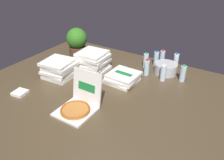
# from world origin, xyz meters

# --- Properties ---
(ground_plane) EXTENTS (3.20, 2.40, 0.02)m
(ground_plane) POSITION_xyz_m (0.00, 0.00, -0.01)
(ground_plane) COLOR #4C3D28
(open_pizza_box) EXTENTS (0.35, 0.42, 0.36)m
(open_pizza_box) POSITION_xyz_m (-0.13, -0.38, 0.07)
(open_pizza_box) COLOR white
(open_pizza_box) RESTS_ON ground_plane
(pizza_stack_right_mid) EXTENTS (0.38, 0.38, 0.11)m
(pizza_stack_right_mid) POSITION_xyz_m (-0.04, 0.34, 0.06)
(pizza_stack_right_mid) COLOR white
(pizza_stack_right_mid) RESTS_ON ground_plane
(pizza_stack_right_near) EXTENTS (0.39, 0.38, 0.26)m
(pizza_stack_right_near) POSITION_xyz_m (-0.53, 0.41, 0.13)
(pizza_stack_right_near) COLOR white
(pizza_stack_right_near) RESTS_ON ground_plane
(pizza_stack_center_near) EXTENTS (0.40, 0.40, 0.22)m
(pizza_stack_center_near) POSITION_xyz_m (-0.78, 0.03, 0.11)
(pizza_stack_center_near) COLOR white
(pizza_stack_center_near) RESTS_ON ground_plane
(ice_bucket) EXTENTS (0.29, 0.29, 0.14)m
(ice_bucket) POSITION_xyz_m (0.33, 0.84, 0.07)
(ice_bucket) COLOR #B7BABF
(ice_bucket) RESTS_ON ground_plane
(water_bottle_0) EXTENTS (0.07, 0.07, 0.22)m
(water_bottle_0) POSITION_xyz_m (0.13, 0.99, 0.10)
(water_bottle_0) COLOR silver
(water_bottle_0) RESTS_ON ground_plane
(water_bottle_1) EXTENTS (0.07, 0.07, 0.22)m
(water_bottle_1) POSITION_xyz_m (0.19, 1.07, 0.10)
(water_bottle_1) COLOR silver
(water_bottle_1) RESTS_ON ground_plane
(water_bottle_2) EXTENTS (0.07, 0.07, 0.22)m
(water_bottle_2) POSITION_xyz_m (0.13, 0.66, 0.10)
(water_bottle_2) COLOR silver
(water_bottle_2) RESTS_ON ground_plane
(water_bottle_3) EXTENTS (0.07, 0.07, 0.22)m
(water_bottle_3) POSITION_xyz_m (0.37, 0.64, 0.10)
(water_bottle_3) COLOR silver
(water_bottle_3) RESTS_ON ground_plane
(water_bottle_4) EXTENTS (0.07, 0.07, 0.22)m
(water_bottle_4) POSITION_xyz_m (0.58, 0.75, 0.10)
(water_bottle_4) COLOR silver
(water_bottle_4) RESTS_ON ground_plane
(water_bottle_5) EXTENTS (0.07, 0.07, 0.22)m
(water_bottle_5) POSITION_xyz_m (0.04, 0.85, 0.10)
(water_bottle_5) COLOR silver
(water_bottle_5) RESTS_ON ground_plane
(water_bottle_6) EXTENTS (0.07, 0.07, 0.22)m
(water_bottle_6) POSITION_xyz_m (0.39, 1.06, 0.10)
(water_bottle_6) COLOR white
(water_bottle_6) RESTS_ON ground_plane
(potted_plant) EXTENTS (0.31, 0.31, 0.43)m
(potted_plant) POSITION_xyz_m (-1.03, 0.68, 0.23)
(potted_plant) COLOR #513323
(potted_plant) RESTS_ON ground_plane
(napkin_pile) EXTENTS (0.16, 0.16, 0.03)m
(napkin_pile) POSITION_xyz_m (-0.88, -0.51, 0.02)
(napkin_pile) COLOR white
(napkin_pile) RESTS_ON ground_plane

